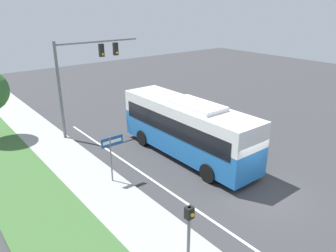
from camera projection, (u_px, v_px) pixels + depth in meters
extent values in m
plane|color=#38383A|center=(261.00, 193.00, 16.77)|extent=(80.00, 80.00, 0.00)
cube|color=#9E9E99|center=(166.00, 244.00, 13.13)|extent=(2.80, 80.00, 0.12)
cube|color=silver|center=(212.00, 220.00, 14.67)|extent=(0.14, 30.00, 0.01)
cube|color=#236BB7|center=(187.00, 138.00, 20.35)|extent=(2.52, 10.04, 1.69)
cube|color=white|center=(187.00, 115.00, 19.80)|extent=(2.52, 10.04, 1.39)
cube|color=black|center=(187.00, 122.00, 19.97)|extent=(2.56, 9.23, 1.05)
cube|color=white|center=(196.00, 105.00, 18.96)|extent=(1.76, 3.51, 0.24)
cylinder|color=black|center=(143.00, 138.00, 22.16)|extent=(0.28, 1.07, 1.07)
cylinder|color=black|center=(170.00, 130.00, 23.57)|extent=(0.28, 1.07, 1.07)
cylinder|color=black|center=(208.00, 173.00, 17.62)|extent=(0.28, 1.07, 1.07)
cylinder|color=black|center=(237.00, 160.00, 19.02)|extent=(0.28, 1.07, 1.07)
cylinder|color=slate|center=(60.00, 93.00, 22.16)|extent=(0.20, 0.20, 6.81)
cylinder|color=slate|center=(98.00, 42.00, 22.86)|extent=(6.25, 0.14, 0.14)
cube|color=black|center=(101.00, 50.00, 23.20)|extent=(0.32, 0.28, 0.90)
sphere|color=yellow|center=(103.00, 54.00, 23.16)|extent=(0.18, 0.18, 0.18)
cube|color=black|center=(116.00, 49.00, 23.87)|extent=(0.32, 0.28, 0.90)
sphere|color=yellow|center=(117.00, 53.00, 23.83)|extent=(0.18, 0.18, 0.18)
cylinder|color=slate|center=(189.00, 239.00, 11.55)|extent=(0.12, 0.12, 2.66)
cube|color=black|center=(189.00, 213.00, 11.16)|extent=(0.28, 0.24, 0.44)
sphere|color=yellow|center=(192.00, 215.00, 11.05)|extent=(0.14, 0.14, 0.14)
cylinder|color=slate|center=(111.00, 160.00, 17.26)|extent=(0.08, 0.08, 2.69)
cube|color=#19478C|center=(112.00, 141.00, 16.96)|extent=(1.27, 0.03, 0.51)
cube|color=white|center=(112.00, 141.00, 16.95)|extent=(1.08, 0.01, 0.18)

